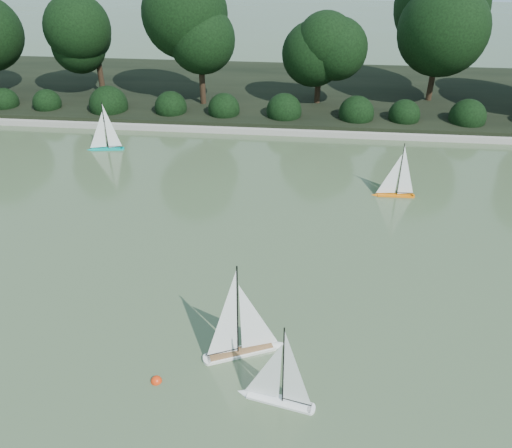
% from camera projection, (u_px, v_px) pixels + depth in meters
% --- Properties ---
extents(ground, '(80.00, 80.00, 0.00)m').
position_uv_depth(ground, '(257.00, 333.00, 8.32)').
color(ground, '#3A4A2C').
rests_on(ground, ground).
extents(pond_coping, '(40.00, 0.35, 0.18)m').
position_uv_depth(pond_coping, '(285.00, 131.00, 15.89)').
color(pond_coping, gray).
rests_on(pond_coping, ground).
extents(far_bank, '(40.00, 8.00, 0.30)m').
position_uv_depth(far_bank, '(290.00, 92.00, 19.25)').
color(far_bank, black).
rests_on(far_bank, ground).
extents(tree_line, '(26.31, 3.93, 4.39)m').
position_uv_depth(tree_line, '(328.00, 33.00, 16.51)').
color(tree_line, black).
rests_on(tree_line, ground).
extents(shrub_hedge, '(29.10, 1.10, 1.10)m').
position_uv_depth(shrub_hedge, '(287.00, 111.00, 16.47)').
color(shrub_hedge, black).
rests_on(shrub_hedge, ground).
extents(sailboat_white_a, '(1.17, 0.41, 1.59)m').
position_uv_depth(sailboat_white_a, '(274.00, 388.00, 7.02)').
color(sailboat_white_a, white).
rests_on(sailboat_white_a, ground).
extents(sailboat_white_b, '(1.33, 0.71, 1.88)m').
position_uv_depth(sailboat_white_b, '(247.00, 338.00, 7.80)').
color(sailboat_white_b, white).
rests_on(sailboat_white_b, ground).
extents(sailboat_orange, '(1.07, 0.20, 1.47)m').
position_uv_depth(sailboat_orange, '(393.00, 187.00, 12.29)').
color(sailboat_orange, orange).
rests_on(sailboat_orange, ground).
extents(sailboat_teal, '(1.13, 0.34, 1.54)m').
position_uv_depth(sailboat_teal, '(103.00, 142.00, 14.75)').
color(sailboat_teal, '#019A8E').
rests_on(sailboat_teal, ground).
extents(race_buoy, '(0.17, 0.17, 0.17)m').
position_uv_depth(race_buoy, '(156.00, 381.00, 7.45)').
color(race_buoy, red).
rests_on(race_buoy, ground).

